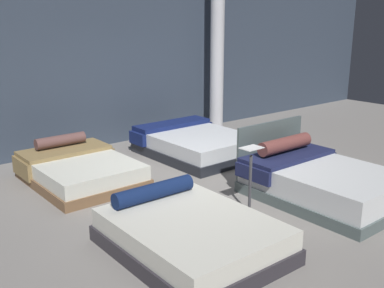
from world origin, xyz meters
name	(u,v)px	position (x,y,z in m)	size (l,w,h in m)	color
ground_plane	(190,188)	(0.00, 0.00, -0.01)	(18.00, 18.00, 0.02)	gray
showroom_back_wall	(92,60)	(0.00, 3.06, 1.75)	(18.00, 0.06, 3.50)	#333D4C
bed_0	(190,234)	(-1.24, -1.55, 0.21)	(1.54, 1.97, 0.60)	#2C292F
bed_1	(320,181)	(1.18, -1.51, 0.27)	(1.59, 2.12, 0.98)	#4B5959
bed_2	(79,169)	(-1.21, 1.32, 0.21)	(1.52, 1.96, 0.64)	brown
bed_3	(196,144)	(1.18, 1.30, 0.22)	(1.76, 2.12, 0.51)	black
price_sign	(250,189)	(0.00, -1.26, 0.35)	(0.28, 0.24, 0.92)	#3F3F44
support_pillar	(217,55)	(2.75, 2.46, 1.75)	(0.31, 0.31, 3.50)	silver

